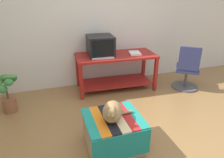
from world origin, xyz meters
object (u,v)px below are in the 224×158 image
object	(u,v)px
cat	(113,112)
potted_plant	(7,92)
tv_monitor	(100,46)
desk	(116,65)
ottoman_with_blanket	(113,132)
office_chair	(187,71)
book	(135,53)
keyboard	(103,57)

from	to	relation	value
cat	potted_plant	distance (m)	1.90
tv_monitor	desk	bearing A→B (deg)	-10.65
ottoman_with_blanket	potted_plant	size ratio (longest dim) A/B	1.08
ottoman_with_blanket	cat	xyz separation A→B (m)	(-0.02, -0.04, 0.33)
tv_monitor	office_chair	size ratio (longest dim) A/B	0.58
book	potted_plant	distance (m)	2.33
ottoman_with_blanket	office_chair	bearing A→B (deg)	30.51
cat	keyboard	bearing A→B (deg)	102.31
book	potted_plant	world-z (taller)	book
ottoman_with_blanket	cat	distance (m)	0.33
keyboard	ottoman_with_blanket	xyz separation A→B (m)	(-0.29, -1.46, -0.50)
desk	potted_plant	distance (m)	1.96
tv_monitor	potted_plant	xyz separation A→B (m)	(-1.65, -0.35, -0.54)
desk	cat	world-z (taller)	desk
desk	book	size ratio (longest dim) A/B	5.96
potted_plant	tv_monitor	bearing A→B (deg)	11.85
desk	tv_monitor	distance (m)	0.49
desk	cat	xyz separation A→B (m)	(-0.61, -1.63, 0.06)
tv_monitor	office_chair	xyz separation A→B (m)	(1.61, -0.54, -0.50)
keyboard	cat	xyz separation A→B (m)	(-0.31, -1.49, -0.18)
keyboard	potted_plant	size ratio (longest dim) A/B	0.63
desk	office_chair	bearing A→B (deg)	-16.03
keyboard	tv_monitor	bearing A→B (deg)	90.39
tv_monitor	cat	bearing A→B (deg)	-97.47
cat	potted_plant	bearing A→B (deg)	158.43
desk	potted_plant	bearing A→B (deg)	-168.55
desk	cat	bearing A→B (deg)	-107.14
tv_monitor	keyboard	size ratio (longest dim) A/B	1.28
keyboard	book	xyz separation A→B (m)	(0.66, 0.06, 0.00)
ottoman_with_blanket	cat	size ratio (longest dim) A/B	1.51
cat	book	bearing A→B (deg)	82.05
ottoman_with_blanket	book	bearing A→B (deg)	58.05
ottoman_with_blanket	potted_plant	distance (m)	1.89
desk	keyboard	distance (m)	0.40
keyboard	book	bearing A→B (deg)	10.34
office_chair	book	bearing A→B (deg)	14.75
desk	tv_monitor	size ratio (longest dim) A/B	3.03
keyboard	office_chair	distance (m)	1.69
book	office_chair	bearing A→B (deg)	-11.27
keyboard	potted_plant	distance (m)	1.68
book	cat	world-z (taller)	book
cat	potted_plant	xyz separation A→B (m)	(-1.33, 1.35, -0.20)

